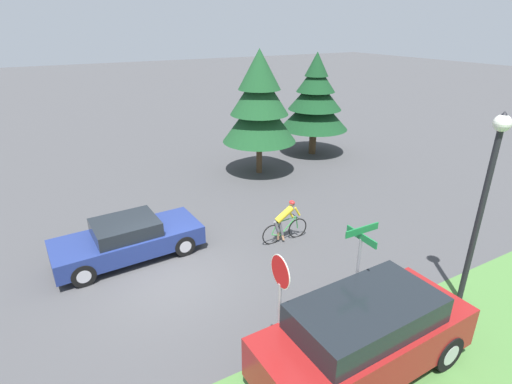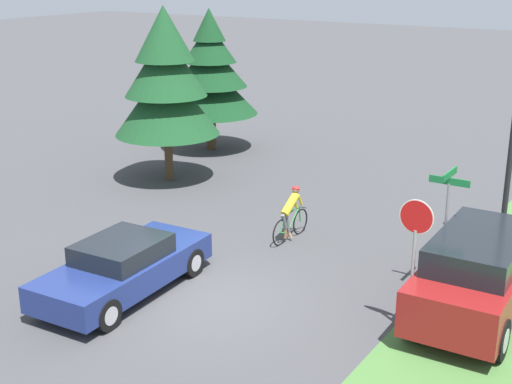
# 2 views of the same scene
# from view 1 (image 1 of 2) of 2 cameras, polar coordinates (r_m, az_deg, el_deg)

# --- Properties ---
(ground_plane) EXTENTS (140.00, 140.00, 0.00)m
(ground_plane) POSITION_cam_1_polar(r_m,az_deg,el_deg) (12.11, -12.31, -12.15)
(ground_plane) COLOR #424244
(sedan_left_lane) EXTENTS (2.00, 4.55, 1.29)m
(sedan_left_lane) POSITION_cam_1_polar(r_m,az_deg,el_deg) (13.16, -17.83, -6.45)
(sedan_left_lane) COLOR navy
(sedan_left_lane) RESTS_ON ground
(cyclist) EXTENTS (0.44, 1.74, 1.45)m
(cyclist) POSITION_cam_1_polar(r_m,az_deg,el_deg) (13.47, 4.16, -4.32)
(cyclist) COLOR black
(cyclist) RESTS_ON ground
(parked_suv_right) EXTENTS (2.05, 4.80, 1.83)m
(parked_suv_right) POSITION_cam_1_polar(r_m,az_deg,el_deg) (9.00, 15.23, -19.27)
(parked_suv_right) COLOR maroon
(parked_suv_right) RESTS_ON ground
(stop_sign) EXTENTS (0.70, 0.07, 2.83)m
(stop_sign) POSITION_cam_1_polar(r_m,az_deg,el_deg) (8.09, 3.42, -14.19)
(stop_sign) COLOR gray
(stop_sign) RESTS_ON ground
(street_lamp) EXTENTS (0.39, 0.39, 5.09)m
(street_lamp) POSITION_cam_1_polar(r_m,az_deg,el_deg) (10.91, 30.18, 1.11)
(street_lamp) COLOR black
(street_lamp) RESTS_ON ground
(street_name_sign) EXTENTS (0.90, 0.90, 2.89)m
(street_name_sign) POSITION_cam_1_polar(r_m,az_deg,el_deg) (9.22, 14.40, -9.81)
(street_name_sign) COLOR gray
(street_name_sign) RESTS_ON ground
(conifer_tall_near) EXTENTS (3.51, 3.51, 5.83)m
(conifer_tall_near) POSITION_cam_1_polar(r_m,az_deg,el_deg) (18.96, 0.48, 12.58)
(conifer_tall_near) COLOR #4C3823
(conifer_tall_near) RESTS_ON ground
(conifer_tall_far) EXTENTS (3.70, 3.70, 5.49)m
(conifer_tall_far) POSITION_cam_1_polar(r_m,az_deg,el_deg) (22.33, 8.42, 12.88)
(conifer_tall_far) COLOR #4C3823
(conifer_tall_far) RESTS_ON ground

